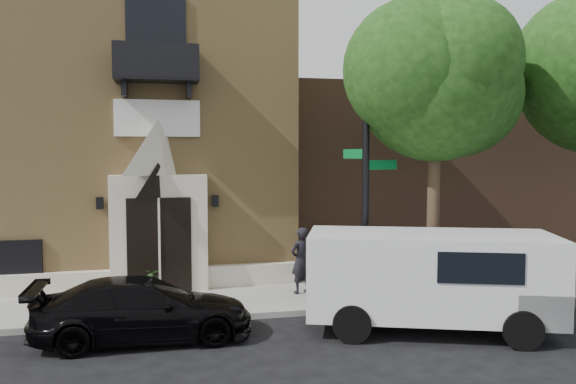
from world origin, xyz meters
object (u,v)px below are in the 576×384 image
dumpster (484,266)px  pedestrian_near (301,260)px  black_sedan (144,309)px  fire_hydrant (392,284)px  cargo_van (439,277)px  street_sign (366,169)px

dumpster → pedestrian_near: pedestrian_near is taller
black_sedan → dumpster: size_ratio=1.92×
fire_hydrant → pedestrian_near: pedestrian_near is taller
black_sedan → fire_hydrant: size_ratio=5.42×
cargo_van → street_sign: (-0.88, 2.28, 2.33)m
street_sign → fire_hydrant: size_ratio=8.07×
cargo_van → dumpster: bearing=63.1°
street_sign → dumpster: 4.51m
fire_hydrant → pedestrian_near: bearing=151.4°
cargo_van → dumpster: cargo_van is taller
black_sedan → fire_hydrant: black_sedan is taller
street_sign → fire_hydrant: street_sign is taller
cargo_van → pedestrian_near: 4.10m
black_sedan → fire_hydrant: bearing=-77.1°
black_sedan → street_sign: street_sign is taller
cargo_van → dumpster: (2.72, 2.57, -0.38)m
cargo_van → street_sign: 3.38m
fire_hydrant → pedestrian_near: (-2.14, 1.17, 0.49)m
pedestrian_near → fire_hydrant: bearing=129.1°
black_sedan → street_sign: (5.48, 1.47, 2.89)m
cargo_van → pedestrian_near: (-2.29, 3.40, -0.17)m
black_sedan → cargo_van: 6.44m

